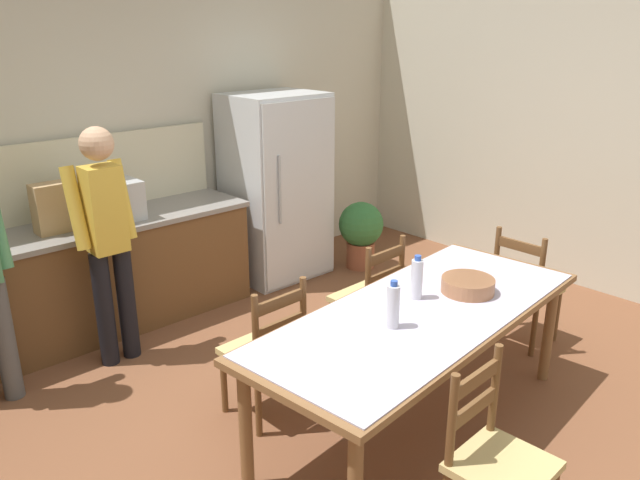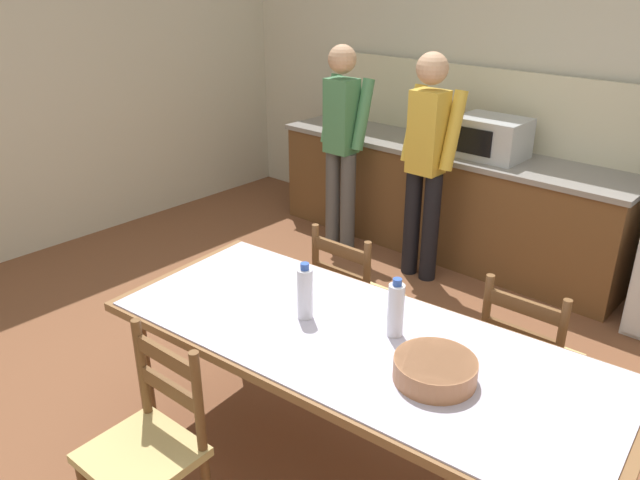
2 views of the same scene
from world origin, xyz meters
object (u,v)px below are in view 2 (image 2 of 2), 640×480
Objects in this scene: person_at_counter at (427,157)px; dining_table at (357,352)px; bottle_off_centre at (396,309)px; chair_side_far_left at (354,300)px; paper_bag at (445,125)px; chair_side_near_left at (148,448)px; chair_side_far_right at (526,361)px; microwave at (492,138)px; person_at_sink at (342,138)px; bottle_near_centre at (305,293)px; serving_bowl at (435,368)px.

dining_table is at bearing -154.26° from person_at_counter.
dining_table is 1.39× the size of person_at_counter.
bottle_off_centre is 0.30× the size of chair_side_far_left.
chair_side_near_left is at bearing -78.25° from paper_bag.
dining_table is (1.12, -2.48, -0.36)m from paper_bag.
chair_side_far_left is (-0.58, 0.70, -0.26)m from dining_table.
bottle_off_centre is at bearing 61.77° from chair_side_far_right.
paper_bag reaches higher than microwave.
microwave reaches higher than bottle_off_centre.
chair_side_far_left is (-1.02, -0.10, 0.00)m from chair_side_far_right.
bottle_off_centre is 0.16× the size of person_at_sink.
bottle_off_centre is at bearing 138.47° from chair_side_far_left.
paper_bag is 2.66m from bottle_off_centre.
microwave is 0.21× the size of dining_table.
person_at_counter is at bearing 98.00° from chair_side_near_left.
microwave is 0.30× the size of person_at_sink.
chair_side_far_left is at bearing 112.36° from bottle_near_centre.
chair_side_far_right is (0.72, 0.82, -0.46)m from bottle_near_centre.
microwave is at bearing 113.97° from serving_bowl.
microwave is at bearing -87.06° from chair_side_far_left.
serving_bowl is (0.30, -0.16, -0.07)m from bottle_off_centre.
person_at_counter is (-0.51, 2.76, 0.51)m from chair_side_near_left.
serving_bowl is at bearing -145.97° from person_at_counter.
chair_side_far_right is at bearing -130.29° from person_at_counter.
paper_bag is 1.33× the size of bottle_near_centre.
person_at_sink reaches higher than microwave.
chair_side_far_left is at bearing -85.60° from microwave.
bottle_off_centre is at bearing -150.31° from person_at_counter.
bottle_near_centre reaches higher than dining_table.
microwave is 1.17m from person_at_sink.
chair_side_near_left is 3.13m from person_at_sink.
microwave is 2.55m from bottle_near_centre.
bottle_near_centre is 0.16× the size of person_at_counter.
person_at_sink is 0.82m from person_at_counter.
chair_side_near_left is at bearing -137.67° from serving_bowl.
person_at_counter is (-0.67, 2.00, 0.05)m from bottle_near_centre.
bottle_near_centre is at bearing 179.59° from serving_bowl.
serving_bowl is at bearing 141.91° from chair_side_far_left.
bottle_near_centre is 0.41m from bottle_off_centre.
person_at_counter reaches higher than chair_side_far_right.
chair_side_far_right is at bearing -118.45° from person_at_sink.
bottle_near_centre is 0.30× the size of chair_side_near_left.
chair_side_far_right and chair_side_near_left have the same top height.
bottle_off_centre reaches higher than chair_side_near_left.
serving_bowl is 0.91m from chair_side_far_right.
bottle_near_centre is 0.91m from chair_side_near_left.
paper_bag reaches higher than bottle_off_centre.
chair_side_far_right is 0.54× the size of person_at_sink.
bottle_near_centre is 0.91m from chair_side_far_left.
serving_bowl is 2.97m from person_at_sink.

